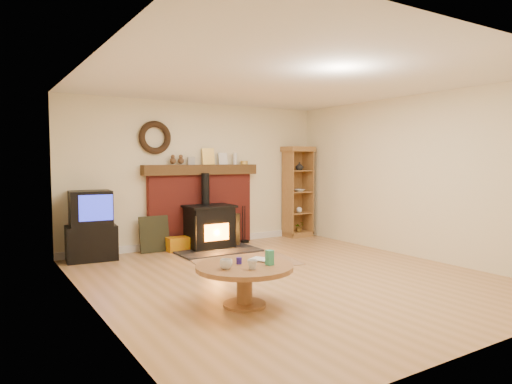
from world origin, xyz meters
TOP-DOWN VIEW (x-y plane):
  - ground at (0.00, 0.00)m, footprint 5.50×5.50m
  - room_shell at (-0.02, 0.09)m, footprint 5.02×5.52m
  - chimney_breast at (0.00, 2.67)m, footprint 2.20×0.22m
  - wood_stove at (-0.02, 2.28)m, footprint 1.40×1.00m
  - area_rug at (-0.02, 1.06)m, footprint 1.68×1.29m
  - tv_unit at (-1.99, 2.47)m, footprint 0.79×0.59m
  - curio_cabinet at (2.10, 2.55)m, footprint 0.59×0.43m
  - firelog_box at (-0.56, 2.40)m, footprint 0.39×0.25m
  - leaning_painting at (-0.94, 2.55)m, footprint 0.51×0.14m
  - fire_tools at (0.82, 2.50)m, footprint 0.16×0.16m
  - coffee_table at (-1.11, -0.75)m, footprint 1.05×1.05m

SIDE VIEW (x-z plane):
  - ground at x=0.00m, z-range 0.00..0.00m
  - area_rug at x=-0.02m, z-range 0.00..0.01m
  - fire_tools at x=0.82m, z-range -0.24..0.46m
  - firelog_box at x=-0.56m, z-range 0.00..0.24m
  - leaning_painting at x=-0.94m, z-range 0.00..0.61m
  - coffee_table at x=-1.11m, z-range 0.06..0.67m
  - wood_stove at x=-0.02m, z-range -0.29..1.05m
  - tv_unit at x=-1.99m, z-range -0.02..1.07m
  - chimney_breast at x=0.00m, z-range -0.09..1.69m
  - curio_cabinet at x=2.10m, z-range 0.00..1.84m
  - room_shell at x=-0.02m, z-range 0.41..3.02m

